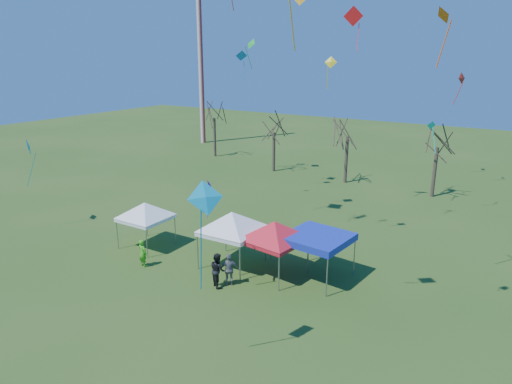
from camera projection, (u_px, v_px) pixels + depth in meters
ground at (218, 291)px, 24.62m from camera, size 140.00×140.00×0.00m
radio_mast at (200, 53)px, 62.86m from camera, size 0.70×0.70×25.00m
tree_0 at (214, 104)px, 55.58m from camera, size 3.83×3.83×8.44m
tree_1 at (274, 118)px, 48.43m from camera, size 3.42×3.42×7.54m
tree_2 at (349, 119)px, 43.79m from camera, size 3.71×3.71×8.18m
tree_3 at (439, 129)px, 39.30m from camera, size 3.59×3.59×7.91m
tent_white_west at (145, 206)px, 29.57m from camera, size 3.99×3.99×3.52m
tent_white_mid at (232, 216)px, 26.76m from camera, size 4.45×4.45×3.93m
tent_red at (275, 225)px, 25.64m from camera, size 4.24×4.24×3.77m
tent_blue at (318, 239)px, 25.41m from camera, size 3.66×3.66×2.61m
person_grey at (229, 270)px, 24.99m from camera, size 1.14×1.02×1.85m
person_green at (143, 253)px, 27.26m from camera, size 0.68×0.50×1.71m
person_dark at (218, 270)px, 24.87m from camera, size 1.18×1.11×1.93m
kite_14 at (29, 147)px, 32.21m from camera, size 1.24×1.12×3.37m
kite_5 at (205, 199)px, 16.64m from camera, size 1.45×1.57×4.42m
kite_13 at (251, 44)px, 44.45m from camera, size 1.33×1.08×2.93m
kite_1 at (211, 188)px, 22.34m from camera, size 0.71×0.89×1.92m
kite_18 at (331, 63)px, 27.20m from camera, size 0.79×0.48×1.94m
kite_22 at (432, 127)px, 36.81m from camera, size 0.97×0.96×2.66m
kite_11 at (353, 16)px, 33.32m from camera, size 1.49×0.88×3.24m
kite_2 at (241, 56)px, 45.92m from camera, size 1.37×1.41×2.98m
kite_19 at (462, 79)px, 32.82m from camera, size 0.65×0.87×2.34m
kite_17 at (444, 16)px, 20.41m from camera, size 0.99×1.01×2.69m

